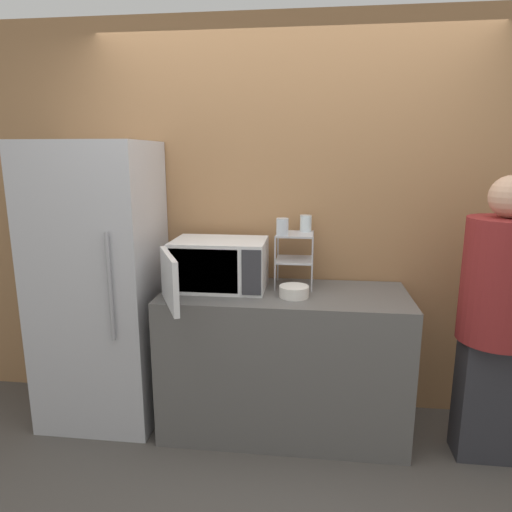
{
  "coord_description": "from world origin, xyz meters",
  "views": [
    {
      "loc": [
        0.15,
        -2.37,
        1.74
      ],
      "look_at": [
        -0.18,
        0.35,
        1.13
      ],
      "focal_mm": 32.0,
      "sensor_mm": 36.0,
      "label": 1
    }
  ],
  "objects": [
    {
      "name": "microwave",
      "position": [
        -0.42,
        0.35,
        1.07
      ],
      "size": [
        0.6,
        0.8,
        0.31
      ],
      "color": "silver",
      "rests_on": "counter"
    },
    {
      "name": "refrigerator",
      "position": [
        -1.19,
        0.33,
        0.91
      ],
      "size": [
        0.74,
        0.64,
        1.82
      ],
      "color": "#B7B7BC",
      "rests_on": "ground_plane"
    },
    {
      "name": "dish_rack",
      "position": [
        0.05,
        0.46,
        1.16
      ],
      "size": [
        0.24,
        0.25,
        0.34
      ],
      "color": "#B2B2B7",
      "rests_on": "counter"
    },
    {
      "name": "ground_plane",
      "position": [
        0.0,
        0.0,
        0.0
      ],
      "size": [
        12.0,
        12.0,
        0.0
      ],
      "primitive_type": "plane",
      "color": "#4C4742"
    },
    {
      "name": "wall_back",
      "position": [
        0.0,
        0.68,
        1.3
      ],
      "size": [
        8.0,
        0.06,
        2.6
      ],
      "color": "#9E7047",
      "rests_on": "ground_plane"
    },
    {
      "name": "bowl",
      "position": [
        0.06,
        0.23,
        0.95
      ],
      "size": [
        0.18,
        0.18,
        0.07
      ],
      "color": "silver",
      "rests_on": "counter"
    },
    {
      "name": "person",
      "position": [
        1.18,
        0.16,
        0.9
      ],
      "size": [
        0.41,
        0.41,
        1.64
      ],
      "color": "#2D2D33",
      "rests_on": "ground_plane"
    },
    {
      "name": "glass_back_right",
      "position": [
        0.12,
        0.54,
        1.31
      ],
      "size": [
        0.07,
        0.07,
        0.11
      ],
      "color": "silver",
      "rests_on": "dish_rack"
    },
    {
      "name": "glass_front_left",
      "position": [
        -0.02,
        0.38,
        1.31
      ],
      "size": [
        0.07,
        0.07,
        0.11
      ],
      "color": "silver",
      "rests_on": "dish_rack"
    },
    {
      "name": "counter",
      "position": [
        0.0,
        0.32,
        0.46
      ],
      "size": [
        1.51,
        0.64,
        0.91
      ],
      "color": "#595654",
      "rests_on": "ground_plane"
    }
  ]
}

